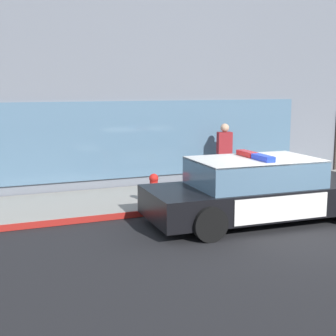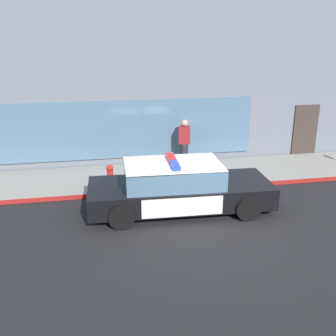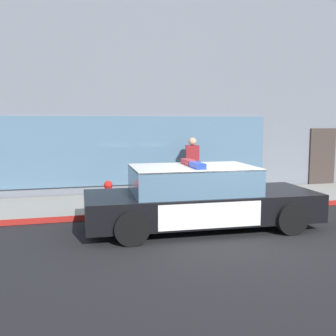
# 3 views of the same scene
# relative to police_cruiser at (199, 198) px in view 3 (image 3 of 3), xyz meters

# --- Properties ---
(ground) EXTENTS (48.00, 48.00, 0.00)m
(ground) POSITION_rel_police_cruiser_xyz_m (0.53, -0.91, -0.68)
(ground) COLOR black
(sidewalk) EXTENTS (48.00, 2.62, 0.15)m
(sidewalk) POSITION_rel_police_cruiser_xyz_m (0.53, 2.57, -0.61)
(sidewalk) COLOR gray
(sidewalk) RESTS_ON ground
(curb_red_paint) EXTENTS (28.80, 0.04, 0.14)m
(curb_red_paint) POSITION_rel_police_cruiser_xyz_m (0.53, 1.24, -0.61)
(curb_red_paint) COLOR maroon
(curb_red_paint) RESTS_ON ground
(storefront_building) EXTENTS (19.47, 10.22, 9.75)m
(storefront_building) POSITION_rel_police_cruiser_xyz_m (0.08, 8.99, 4.19)
(storefront_building) COLOR slate
(storefront_building) RESTS_ON ground
(police_cruiser) EXTENTS (5.13, 2.22, 1.49)m
(police_cruiser) POSITION_rel_police_cruiser_xyz_m (0.00, 0.00, 0.00)
(police_cruiser) COLOR black
(police_cruiser) RESTS_ON ground
(fire_hydrant) EXTENTS (0.34, 0.39, 0.73)m
(fire_hydrant) POSITION_rel_police_cruiser_xyz_m (-1.79, 1.71, -0.18)
(fire_hydrant) COLOR red
(fire_hydrant) RESTS_ON sidewalk
(pedestrian_on_sidewalk) EXTENTS (0.45, 0.34, 1.71)m
(pedestrian_on_sidewalk) POSITION_rel_police_cruiser_xyz_m (0.92, 3.26, 0.33)
(pedestrian_on_sidewalk) COLOR #23232D
(pedestrian_on_sidewalk) RESTS_ON sidewalk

